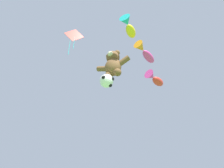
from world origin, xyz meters
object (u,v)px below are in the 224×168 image
teddy_bear_kite (113,64)px  soccer_ball_kite (107,81)px  fish_kite_magenta (145,52)px  fish_kite_goldfin (129,26)px  diamond_kite (74,36)px  fish_kite_crimson (155,79)px

teddy_bear_kite → soccer_ball_kite: size_ratio=2.59×
soccer_ball_kite → fish_kite_magenta: fish_kite_magenta is taller
teddy_bear_kite → fish_kite_goldfin: 2.59m
soccer_ball_kite → fish_kite_goldfin: fish_kite_goldfin is taller
soccer_ball_kite → diamond_kite: diamond_kite is taller
fish_kite_crimson → fish_kite_goldfin: bearing=-93.6°
soccer_ball_kite → fish_kite_crimson: size_ratio=0.47×
fish_kite_goldfin → diamond_kite: size_ratio=0.53×
fish_kite_crimson → fish_kite_magenta: bearing=-88.6°
soccer_ball_kite → fish_kite_magenta: bearing=26.2°
teddy_bear_kite → diamond_kite: bearing=-155.7°
teddy_bear_kite → diamond_kite: diamond_kite is taller
teddy_bear_kite → fish_kite_goldfin: fish_kite_goldfin is taller
teddy_bear_kite → fish_kite_goldfin: (1.55, -0.95, 1.84)m
fish_kite_magenta → diamond_kite: (-4.58, -2.31, 1.91)m
teddy_bear_kite → soccer_ball_kite: bearing=-176.8°
fish_kite_magenta → diamond_kite: size_ratio=0.71×
soccer_ball_kite → diamond_kite: size_ratio=0.30×
teddy_bear_kite → fish_kite_crimson: size_ratio=1.23×
teddy_bear_kite → diamond_kite: 4.48m
teddy_bear_kite → soccer_ball_kite: 1.38m
fish_kite_magenta → fish_kite_goldfin: bearing=-99.4°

